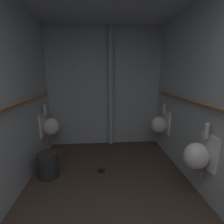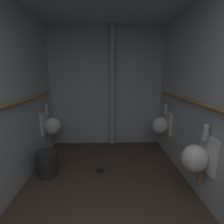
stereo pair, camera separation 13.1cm
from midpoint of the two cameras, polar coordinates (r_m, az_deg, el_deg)
name	(u,v)px [view 1 (the left image)]	position (r m, az deg, el deg)	size (l,w,h in m)	color
floor	(111,202)	(2.35, -2.34, -29.88)	(2.54, 3.61, 0.08)	#47382D
wall_right	(217,101)	(2.16, 32.28, 3.25)	(0.06, 3.61, 2.53)	#B0B7BE
wall_back	(105,89)	(3.50, -3.75, 8.39)	(2.54, 0.06, 2.53)	#B0B7BE
urinal_left_mid	(50,126)	(3.26, -22.53, -4.79)	(0.32, 0.30, 0.76)	white
urinal_right_mid	(198,155)	(2.22, 27.08, -13.79)	(0.32, 0.30, 0.76)	white
urinal_right_far	(160,124)	(3.25, 15.76, -4.26)	(0.32, 0.30, 0.76)	white
supply_pipe_left	(3,109)	(2.08, -36.31, 0.90)	(0.06, 2.88, 0.06)	#9E7042
supply_pipe_right	(208,106)	(2.14, 29.81, 2.00)	(0.06, 2.81, 0.06)	#9E7042
standpipe_back_wall	(111,89)	(3.39, -1.59, 8.26)	(0.11, 0.11, 2.48)	#B0B7BE
floor_drain	(101,171)	(2.82, -5.35, -20.37)	(0.14, 0.14, 0.01)	black
waste_bin	(48,165)	(2.80, -23.36, -17.12)	(0.31, 0.31, 0.40)	#2D2D2D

